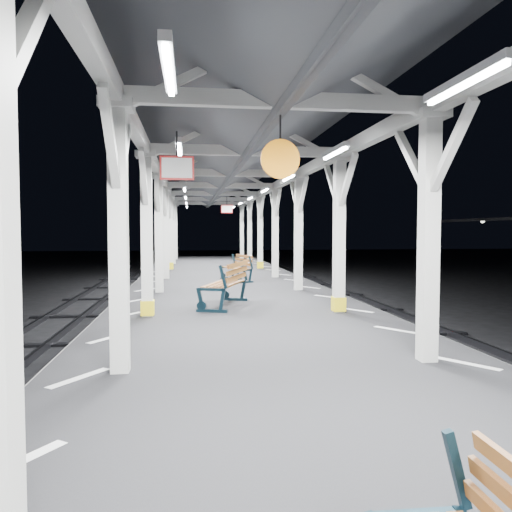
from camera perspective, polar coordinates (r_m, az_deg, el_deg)
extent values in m
plane|color=black|center=(8.77, 0.30, -15.33)|extent=(120.00, 120.00, 0.00)
cube|color=black|center=(8.62, 0.30, -12.18)|extent=(6.00, 50.00, 1.00)
cube|color=silver|center=(8.53, -16.44, -8.98)|extent=(1.00, 48.00, 0.01)
cube|color=silver|center=(9.16, 15.82, -8.15)|extent=(1.00, 48.00, 0.01)
cube|color=#2D2D33|center=(10.31, 26.25, -12.36)|extent=(0.08, 60.00, 0.16)
cube|color=silver|center=(3.09, -25.18, 21.50)|extent=(0.10, 0.99, 0.99)
cube|color=silver|center=(6.31, -15.42, 1.47)|extent=(0.22, 0.22, 3.20)
cube|color=silver|center=(6.48, -15.63, 16.30)|extent=(0.40, 0.40, 0.12)
cube|color=silver|center=(6.92, -14.92, 11.15)|extent=(0.10, 0.99, 0.99)
cube|color=silver|center=(5.85, -16.34, 12.67)|extent=(0.10, 0.99, 0.99)
cube|color=silver|center=(10.28, -12.37, 2.05)|extent=(0.22, 0.22, 3.20)
cube|color=silver|center=(10.39, -12.48, 11.24)|extent=(0.40, 0.40, 0.12)
cube|color=yellow|center=(10.40, -12.28, -5.80)|extent=(0.26, 0.26, 0.30)
cube|color=silver|center=(10.88, -12.19, 8.17)|extent=(0.10, 0.99, 0.99)
cube|color=silver|center=(9.78, -12.72, 8.75)|extent=(0.10, 0.99, 0.99)
cube|color=silver|center=(14.27, -11.02, 2.30)|extent=(0.22, 0.22, 3.20)
cube|color=silver|center=(14.35, -11.09, 8.95)|extent=(0.40, 0.40, 0.12)
cube|color=silver|center=(14.85, -10.94, 6.77)|extent=(0.10, 0.99, 0.99)
cube|color=silver|center=(13.76, -11.21, 7.07)|extent=(0.10, 0.99, 0.99)
cube|color=silver|center=(18.27, -10.27, 2.45)|extent=(0.22, 0.22, 3.20)
cube|color=silver|center=(18.33, -10.31, 7.64)|extent=(0.40, 0.40, 0.12)
cube|color=silver|center=(18.84, -10.22, 5.96)|extent=(0.10, 0.99, 0.99)
cube|color=silver|center=(17.74, -10.38, 6.15)|extent=(0.10, 0.99, 0.99)
cube|color=silver|center=(22.26, -9.78, 2.54)|extent=(0.22, 0.22, 3.20)
cube|color=silver|center=(22.31, -9.82, 6.81)|extent=(0.40, 0.40, 0.12)
cube|color=yellow|center=(22.32, -9.75, -1.11)|extent=(0.26, 0.26, 0.30)
cube|color=silver|center=(22.83, -9.75, 5.44)|extent=(0.10, 0.99, 0.99)
cube|color=silver|center=(21.73, -9.86, 5.56)|extent=(0.10, 0.99, 0.99)
cube|color=silver|center=(26.26, -9.44, 2.60)|extent=(0.22, 0.22, 3.20)
cube|color=silver|center=(26.30, -9.47, 6.22)|extent=(0.40, 0.40, 0.12)
cube|color=silver|center=(26.83, -9.42, 5.07)|extent=(0.10, 0.99, 0.99)
cube|color=silver|center=(25.73, -9.50, 5.16)|extent=(0.10, 0.99, 0.99)
cube|color=silver|center=(30.26, -9.19, 2.65)|extent=(0.22, 0.22, 3.20)
cube|color=silver|center=(30.29, -9.22, 5.79)|extent=(0.40, 0.40, 0.12)
cube|color=silver|center=(30.82, -9.18, 4.79)|extent=(0.10, 0.99, 0.99)
cube|color=silver|center=(29.72, -9.24, 4.86)|extent=(0.10, 0.99, 0.99)
cube|color=silver|center=(6.99, 19.12, 1.55)|extent=(0.22, 0.22, 3.20)
cube|color=silver|center=(7.15, 19.36, 14.97)|extent=(0.40, 0.40, 0.12)
cube|color=silver|center=(7.55, 17.37, 10.42)|extent=(0.10, 0.99, 0.99)
cube|color=silver|center=(6.58, 21.49, 11.48)|extent=(0.10, 0.99, 0.99)
cube|color=silver|center=(10.72, 9.48, 2.11)|extent=(0.22, 0.22, 3.20)
cube|color=silver|center=(10.82, 9.56, 10.94)|extent=(0.40, 0.40, 0.12)
cube|color=yellow|center=(10.83, 9.42, -5.42)|extent=(0.26, 0.26, 0.30)
cube|color=silver|center=(11.29, 8.71, 8.01)|extent=(0.10, 0.99, 0.99)
cube|color=silver|center=(10.24, 10.45, 8.51)|extent=(0.10, 0.99, 0.99)
cube|color=silver|center=(14.59, 4.87, 2.36)|extent=(0.22, 0.22, 3.20)
cube|color=silver|center=(14.66, 4.90, 8.86)|extent=(0.40, 0.40, 0.12)
cube|color=silver|center=(15.16, 4.44, 6.74)|extent=(0.10, 0.99, 0.99)
cube|color=silver|center=(14.08, 5.38, 7.02)|extent=(0.10, 0.99, 0.99)
cube|color=silver|center=(18.51, 2.21, 2.50)|extent=(0.22, 0.22, 3.20)
cube|color=silver|center=(18.57, 2.22, 7.63)|extent=(0.40, 0.40, 0.12)
cube|color=silver|center=(19.08, 1.94, 5.97)|extent=(0.10, 0.99, 0.99)
cube|color=silver|center=(18.00, 2.52, 6.15)|extent=(0.10, 0.99, 0.99)
cube|color=silver|center=(22.47, 0.48, 2.59)|extent=(0.22, 0.22, 3.20)
cube|color=silver|center=(22.52, 0.48, 6.81)|extent=(0.40, 0.40, 0.12)
cube|color=yellow|center=(22.52, 0.48, -1.03)|extent=(0.26, 0.26, 0.30)
cube|color=silver|center=(23.03, 0.29, 5.46)|extent=(0.10, 0.99, 0.99)
cube|color=silver|center=(21.94, 0.68, 5.58)|extent=(0.10, 0.99, 0.99)
cube|color=silver|center=(26.43, -0.73, 2.64)|extent=(0.22, 0.22, 3.20)
cube|color=silver|center=(26.47, -0.73, 6.24)|extent=(0.40, 0.40, 0.12)
cube|color=silver|center=(27.00, -0.87, 5.09)|extent=(0.10, 0.99, 0.99)
cube|color=silver|center=(25.90, -0.59, 5.18)|extent=(0.10, 0.99, 0.99)
cube|color=silver|center=(30.41, -1.63, 2.69)|extent=(0.22, 0.22, 3.20)
cube|color=silver|center=(30.44, -1.63, 5.81)|extent=(0.40, 0.40, 0.12)
cube|color=silver|center=(30.97, -1.74, 4.82)|extent=(0.10, 0.99, 0.99)
cube|color=silver|center=(29.88, -1.52, 4.89)|extent=(0.10, 0.99, 0.99)
cube|color=silver|center=(8.45, -13.68, 13.99)|extent=(0.18, 48.00, 0.24)
cube|color=silver|center=(8.97, 13.42, 13.34)|extent=(0.18, 48.00, 0.24)
cube|color=silver|center=(6.55, 2.81, 17.34)|extent=(4.20, 0.14, 0.20)
cube|color=silver|center=(10.44, -1.23, 11.94)|extent=(4.20, 0.14, 0.20)
cube|color=silver|center=(14.38, -3.01, 9.47)|extent=(4.20, 0.14, 0.20)
cube|color=silver|center=(18.35, -4.01, 8.05)|extent=(4.20, 0.14, 0.20)
cube|color=silver|center=(22.33, -4.65, 7.14)|extent=(4.20, 0.14, 0.20)
cube|color=silver|center=(26.32, -5.09, 6.51)|extent=(4.20, 0.14, 0.20)
cube|color=silver|center=(30.31, -5.42, 6.04)|extent=(4.20, 0.14, 0.20)
cube|color=silver|center=(8.70, 0.31, 19.99)|extent=(0.16, 48.00, 0.20)
cube|color=#474A4F|center=(8.53, -8.82, 17.66)|extent=(2.80, 49.00, 1.45)
cube|color=#474A4F|center=(8.87, 9.05, 17.08)|extent=(2.80, 49.00, 1.45)
cube|color=silver|center=(4.46, -9.93, 20.51)|extent=(0.10, 1.35, 0.08)
cube|color=white|center=(4.44, -9.93, 19.90)|extent=(0.05, 1.25, 0.05)
cube|color=silver|center=(8.36, -8.77, 12.21)|extent=(0.10, 1.35, 0.08)
cube|color=white|center=(8.35, -8.77, 11.87)|extent=(0.05, 1.25, 0.05)
cube|color=silver|center=(12.32, -8.37, 9.22)|extent=(0.10, 1.35, 0.08)
cube|color=white|center=(12.31, -8.37, 8.99)|extent=(0.05, 1.25, 0.05)
cube|color=silver|center=(16.30, -8.17, 7.68)|extent=(0.10, 1.35, 0.08)
cube|color=white|center=(16.30, -8.17, 7.51)|extent=(0.05, 1.25, 0.05)
cube|color=silver|center=(20.29, -8.05, 6.75)|extent=(0.10, 1.35, 0.08)
cube|color=white|center=(20.29, -8.05, 6.61)|extent=(0.05, 1.25, 0.05)
cube|color=silver|center=(24.28, -7.97, 6.13)|extent=(0.10, 1.35, 0.08)
cube|color=white|center=(24.28, -7.97, 6.01)|extent=(0.05, 1.25, 0.05)
cube|color=silver|center=(28.28, -7.91, 5.68)|extent=(0.10, 1.35, 0.08)
cube|color=white|center=(28.28, -7.91, 5.58)|extent=(0.05, 1.25, 0.05)
cube|color=silver|center=(5.08, 22.65, 18.13)|extent=(0.10, 1.35, 0.08)
cube|color=white|center=(5.06, 22.64, 17.58)|extent=(0.05, 1.25, 0.05)
cube|color=silver|center=(8.70, 9.00, 11.84)|extent=(0.10, 1.35, 0.08)
cube|color=white|center=(8.69, 9.00, 11.51)|extent=(0.05, 1.25, 0.05)
cube|color=silver|center=(12.56, 3.73, 9.12)|extent=(0.10, 1.35, 0.08)
cube|color=white|center=(12.55, 3.73, 8.90)|extent=(0.05, 1.25, 0.05)
cube|color=silver|center=(16.48, 0.99, 7.66)|extent=(0.10, 1.35, 0.08)
cube|color=white|center=(16.48, 0.99, 7.49)|extent=(0.05, 1.25, 0.05)
cube|color=silver|center=(20.44, -0.69, 6.76)|extent=(0.10, 1.35, 0.08)
cube|color=white|center=(20.43, -0.69, 6.62)|extent=(0.05, 1.25, 0.05)
cube|color=silver|center=(24.40, -1.82, 6.14)|extent=(0.10, 1.35, 0.08)
cube|color=white|center=(24.40, -1.82, 6.02)|extent=(0.05, 1.25, 0.05)
cube|color=silver|center=(28.38, -2.63, 5.69)|extent=(0.10, 1.35, 0.08)
cube|color=white|center=(28.38, -2.63, 5.59)|extent=(0.05, 1.25, 0.05)
cylinder|color=black|center=(6.48, 2.80, 14.51)|extent=(0.02, 0.02, 0.30)
cylinder|color=orange|center=(6.41, 2.79, 11.01)|extent=(0.50, 0.04, 0.50)
cylinder|color=black|center=(7.56, -9.04, 12.58)|extent=(0.02, 0.02, 0.36)
cube|color=red|center=(7.51, -9.02, 9.91)|extent=(0.50, 0.03, 0.35)
cube|color=white|center=(7.51, -9.02, 9.91)|extent=(0.44, 0.04, 0.29)
cylinder|color=black|center=(21.62, -3.35, 6.33)|extent=(0.02, 0.02, 0.36)
cube|color=red|center=(21.60, -3.35, 5.39)|extent=(0.50, 0.03, 0.35)
cube|color=white|center=(21.60, -3.35, 5.39)|extent=(0.44, 0.05, 0.29)
cube|color=black|center=(33.84, 19.03, 0.95)|extent=(0.20, 0.20, 3.30)
sphere|color=silver|center=(28.59, 24.48, 3.65)|extent=(0.20, 0.20, 0.20)
sphere|color=silver|center=(33.82, 19.08, 3.61)|extent=(0.20, 0.20, 0.20)
cube|color=black|center=(2.78, 21.97, -21.69)|extent=(0.15, 0.05, 0.39)
cube|color=black|center=(10.71, -5.07, -6.27)|extent=(0.67, 0.30, 0.07)
cube|color=black|center=(10.76, -6.36, -5.01)|extent=(0.19, 0.11, 0.53)
cube|color=black|center=(10.61, -3.89, -5.11)|extent=(0.17, 0.11, 0.53)
cube|color=black|center=(10.55, -3.78, -2.40)|extent=(0.19, 0.12, 0.50)
cube|color=black|center=(12.45, -2.51, -4.96)|extent=(0.67, 0.30, 0.07)
cube|color=black|center=(12.49, -3.63, -3.89)|extent=(0.19, 0.11, 0.53)
cube|color=black|center=(12.36, -1.49, -3.95)|extent=(0.17, 0.11, 0.53)
cube|color=black|center=(12.31, -1.39, -1.63)|extent=(0.19, 0.12, 0.50)
cube|color=brown|center=(11.58, -4.79, -3.17)|extent=(0.69, 1.67, 0.04)
cube|color=brown|center=(11.54, -4.08, -3.20)|extent=(0.69, 1.67, 0.04)
cube|color=brown|center=(11.50, -3.37, -3.22)|extent=(0.69, 1.67, 0.04)
cube|color=brown|center=(11.46, -2.66, -3.23)|extent=(0.69, 1.67, 0.04)
cube|color=brown|center=(11.42, -2.27, -2.45)|extent=(0.65, 1.65, 0.11)
cube|color=brown|center=(11.40, -2.16, -1.70)|extent=(0.65, 1.65, 0.11)
cube|color=brown|center=(11.38, -2.05, -0.96)|extent=(0.65, 1.65, 0.11)
cube|color=black|center=(16.53, -1.30, -3.01)|extent=(0.59, 0.22, 0.06)
cube|color=black|center=(16.44, -2.01, -2.35)|extent=(0.16, 0.09, 0.46)
cube|color=black|center=(16.59, -0.66, -2.30)|extent=(0.15, 0.09, 0.46)
cube|color=black|center=(16.56, -0.60, -0.78)|extent=(0.17, 0.09, 0.44)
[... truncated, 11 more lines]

